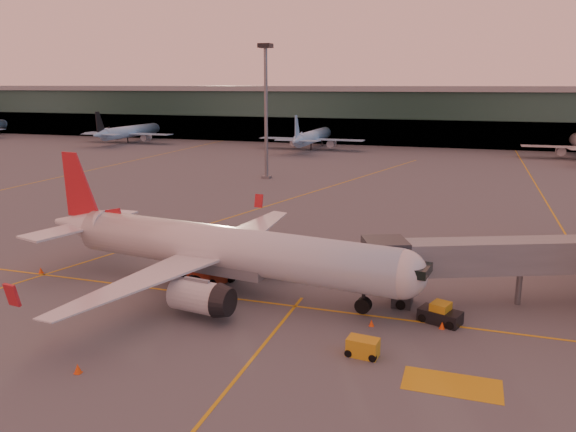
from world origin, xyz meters
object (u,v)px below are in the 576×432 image
(catering_truck, at_px, (204,254))
(pushback_tug, at_px, (440,315))
(gpu_cart, at_px, (363,348))
(main_airplane, at_px, (216,249))

(catering_truck, distance_m, pushback_tug, 21.91)
(catering_truck, height_order, gpu_cart, catering_truck)
(main_airplane, bearing_deg, gpu_cart, -22.40)
(pushback_tug, bearing_deg, main_airplane, -163.67)
(gpu_cart, relative_size, pushback_tug, 0.64)
(main_airplane, distance_m, catering_truck, 2.79)
(gpu_cart, bearing_deg, pushback_tug, 63.55)
(catering_truck, bearing_deg, main_airplane, -19.63)
(gpu_cart, bearing_deg, main_airplane, 156.12)
(gpu_cart, xyz_separation_m, pushback_tug, (4.69, 7.35, 0.04))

